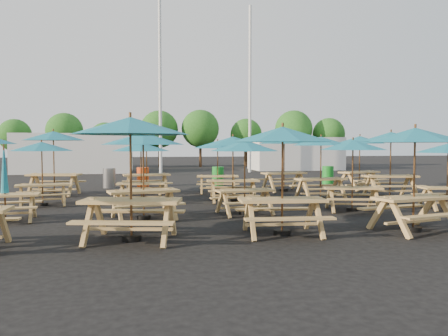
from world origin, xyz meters
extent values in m
plane|color=black|center=(0.00, 0.00, 0.00)|extent=(120.00, 120.00, 0.00)
cube|color=tan|center=(-6.55, -2.92, 0.68)|extent=(1.73, 0.85, 0.06)
cube|color=tan|center=(-6.47, -3.52, 0.42)|extent=(1.68, 0.44, 0.04)
cube|color=tan|center=(-6.62, -2.31, 0.42)|extent=(1.68, 0.44, 0.04)
cylinder|color=black|center=(-6.55, -2.92, 0.05)|extent=(0.33, 0.33, 0.09)
cylinder|color=brown|center=(-6.55, -2.92, 1.06)|extent=(0.04, 0.04, 2.13)
cone|color=#166B87|center=(-6.55, -2.92, 1.43)|extent=(0.20, 0.20, 1.39)
cube|color=tan|center=(-6.28, 0.02, 0.68)|extent=(1.74, 0.98, 0.05)
cube|color=tan|center=(-6.15, -0.57, 0.41)|extent=(1.66, 0.57, 0.04)
cube|color=tan|center=(-6.41, 0.61, 0.41)|extent=(1.66, 0.57, 0.04)
cylinder|color=black|center=(-6.28, 0.02, 0.05)|extent=(0.33, 0.33, 0.09)
cylinder|color=brown|center=(-6.28, 0.02, 1.05)|extent=(0.04, 0.04, 2.10)
cone|color=#166B87|center=(-6.28, 0.02, 1.94)|extent=(2.35, 2.35, 0.29)
cube|color=tan|center=(-6.51, 3.05, 0.82)|extent=(2.09, 1.11, 0.07)
cube|color=tan|center=(-6.64, 2.33, 0.50)|extent=(2.01, 0.62, 0.04)
cube|color=tan|center=(-6.39, 3.77, 0.50)|extent=(2.01, 0.62, 0.04)
cylinder|color=black|center=(-6.51, 3.05, 0.06)|extent=(0.40, 0.40, 0.11)
cylinder|color=brown|center=(-6.51, 3.05, 1.27)|extent=(0.05, 0.05, 2.54)
cone|color=#166B87|center=(-6.51, 3.05, 2.34)|extent=(2.76, 2.76, 0.35)
cube|color=tan|center=(-3.25, -5.82, 0.83)|extent=(2.14, 1.21, 0.07)
cube|color=tan|center=(-3.42, -6.55, 0.50)|extent=(2.03, 0.72, 0.04)
cube|color=tan|center=(-3.09, -5.10, 0.50)|extent=(2.03, 0.72, 0.04)
cylinder|color=black|center=(-3.25, -5.82, 0.06)|extent=(0.40, 0.40, 0.11)
cylinder|color=brown|center=(-3.25, -5.82, 1.29)|extent=(0.05, 0.05, 2.58)
cone|color=#166B87|center=(-3.25, -5.82, 2.37)|extent=(2.89, 2.89, 0.36)
cube|color=tan|center=(-3.02, -3.18, 0.75)|extent=(1.94, 1.13, 0.06)
cube|color=tan|center=(-2.85, -3.83, 0.46)|extent=(1.83, 0.69, 0.04)
cube|color=tan|center=(-3.18, -2.53, 0.46)|extent=(1.83, 0.69, 0.04)
cylinder|color=black|center=(-3.02, -3.18, 0.05)|extent=(0.37, 0.37, 0.10)
cylinder|color=brown|center=(-3.02, -3.18, 1.17)|extent=(0.04, 0.04, 2.33)
cone|color=#166B87|center=(-3.02, -3.18, 2.15)|extent=(2.66, 2.66, 0.32)
cube|color=tan|center=(-3.11, 0.15, 0.67)|extent=(1.68, 0.76, 0.05)
cube|color=tan|center=(-3.16, -0.45, 0.41)|extent=(1.64, 0.35, 0.04)
cube|color=tan|center=(-3.07, 0.74, 0.41)|extent=(1.64, 0.35, 0.04)
cylinder|color=black|center=(-3.11, 0.15, 0.05)|extent=(0.33, 0.33, 0.09)
cylinder|color=brown|center=(-3.11, 0.15, 1.04)|extent=(0.04, 0.04, 2.09)
cone|color=#166B87|center=(-3.11, 0.15, 1.92)|extent=(2.10, 2.10, 0.29)
cube|color=tan|center=(-2.93, 3.08, 0.77)|extent=(1.94, 0.94, 0.06)
cube|color=tan|center=(-2.85, 2.40, 0.47)|extent=(1.89, 0.47, 0.04)
cube|color=tan|center=(-3.01, 3.76, 0.47)|extent=(1.89, 0.47, 0.04)
cylinder|color=black|center=(-2.93, 3.08, 0.05)|extent=(0.37, 0.37, 0.10)
cylinder|color=brown|center=(-2.93, 3.08, 1.19)|extent=(0.05, 0.05, 2.39)
cone|color=#166B87|center=(-2.93, 3.08, 2.20)|extent=(2.49, 2.49, 0.33)
cube|color=tan|center=(0.00, -5.79, 0.77)|extent=(1.93, 0.86, 0.06)
cube|color=tan|center=(-0.05, -6.48, 0.47)|extent=(1.89, 0.39, 0.04)
cube|color=tan|center=(0.05, -5.10, 0.47)|extent=(1.89, 0.39, 0.04)
cylinder|color=black|center=(0.00, -5.79, 0.05)|extent=(0.38, 0.38, 0.10)
cylinder|color=brown|center=(0.00, -5.79, 1.20)|extent=(0.05, 0.05, 2.40)
cone|color=#166B87|center=(0.00, -5.79, 2.21)|extent=(2.40, 2.40, 0.33)
cube|color=tan|center=(-0.17, -2.84, 0.68)|extent=(1.74, 0.89, 0.06)
cube|color=tan|center=(-0.08, -3.44, 0.42)|extent=(1.68, 0.48, 0.04)
cube|color=tan|center=(-0.27, -2.24, 0.42)|extent=(1.68, 0.48, 0.04)
cylinder|color=black|center=(-0.17, -2.84, 0.05)|extent=(0.33, 0.33, 0.09)
cylinder|color=brown|center=(-0.17, -2.84, 1.06)|extent=(0.04, 0.04, 2.12)
cone|color=#166B87|center=(-0.17, -2.84, 1.96)|extent=(2.27, 2.27, 0.30)
cube|color=tan|center=(0.04, -0.05, 0.74)|extent=(1.85, 0.84, 0.06)
cube|color=tan|center=(-0.01, -0.71, 0.45)|extent=(1.81, 0.39, 0.04)
cube|color=tan|center=(0.09, 0.61, 0.45)|extent=(1.81, 0.39, 0.04)
cylinder|color=black|center=(0.04, -0.05, 0.05)|extent=(0.36, 0.36, 0.10)
cylinder|color=brown|center=(0.04, -0.05, 1.15)|extent=(0.04, 0.04, 2.30)
cone|color=#166B87|center=(0.04, -0.05, 2.12)|extent=(2.32, 2.32, 0.32)
cube|color=tan|center=(-0.04, 2.75, 0.70)|extent=(1.78, 0.89, 0.06)
cube|color=tan|center=(-0.13, 2.13, 0.43)|extent=(1.72, 0.47, 0.04)
cube|color=tan|center=(0.04, 3.36, 0.43)|extent=(1.72, 0.47, 0.04)
cylinder|color=black|center=(-0.04, 2.75, 0.05)|extent=(0.34, 0.34, 0.09)
cylinder|color=brown|center=(-0.04, 2.75, 1.09)|extent=(0.04, 0.04, 2.17)
cone|color=#166B87|center=(-0.04, 2.75, 2.00)|extent=(2.30, 2.30, 0.30)
cube|color=tan|center=(3.08, -5.95, 0.77)|extent=(1.98, 1.11, 0.06)
cube|color=tan|center=(3.23, -6.62, 0.47)|extent=(1.89, 0.65, 0.04)
cube|color=tan|center=(2.94, -5.28, 0.47)|extent=(1.89, 0.65, 0.04)
cylinder|color=black|center=(3.08, -5.95, 0.05)|extent=(0.37, 0.37, 0.10)
cylinder|color=brown|center=(3.08, -5.95, 1.20)|extent=(0.05, 0.05, 2.39)
cone|color=#166B87|center=(3.08, -5.95, 2.21)|extent=(2.67, 2.67, 0.33)
cube|color=tan|center=(3.16, -2.78, 0.69)|extent=(1.79, 1.02, 0.06)
cube|color=tan|center=(3.02, -3.38, 0.42)|extent=(1.70, 0.61, 0.04)
cube|color=tan|center=(3.30, -2.18, 0.42)|extent=(1.70, 0.61, 0.04)
cylinder|color=black|center=(3.16, -2.78, 0.05)|extent=(0.34, 0.34, 0.09)
cylinder|color=brown|center=(3.16, -2.78, 1.08)|extent=(0.04, 0.04, 2.16)
cone|color=#166B87|center=(3.16, -2.78, 1.99)|extent=(2.43, 2.43, 0.30)
cube|color=tan|center=(3.32, 0.04, 0.74)|extent=(1.85, 0.83, 0.06)
cube|color=tan|center=(3.37, -0.62, 0.45)|extent=(1.82, 0.38, 0.04)
cube|color=tan|center=(3.27, 0.70, 0.45)|extent=(1.82, 0.38, 0.04)
cylinder|color=black|center=(3.32, 0.04, 0.05)|extent=(0.36, 0.36, 0.10)
cylinder|color=brown|center=(3.32, 0.04, 1.15)|extent=(0.04, 0.04, 2.30)
cone|color=#166B87|center=(3.32, 0.04, 2.12)|extent=(2.32, 2.32, 0.32)
cube|color=tan|center=(2.91, 3.07, 0.77)|extent=(1.96, 0.99, 0.06)
cube|color=tan|center=(3.01, 2.39, 0.47)|extent=(1.89, 0.53, 0.04)
cube|color=tan|center=(2.81, 3.75, 0.47)|extent=(1.89, 0.53, 0.04)
cylinder|color=black|center=(2.91, 3.07, 0.05)|extent=(0.38, 0.38, 0.10)
cylinder|color=brown|center=(2.91, 3.07, 1.20)|extent=(0.05, 0.05, 2.40)
cone|color=#166B87|center=(2.91, 3.07, 2.21)|extent=(2.55, 2.55, 0.33)
cube|color=tan|center=(6.24, -2.93, 0.66)|extent=(1.67, 0.81, 0.05)
cube|color=tan|center=(6.31, -2.35, 0.40)|extent=(1.62, 0.41, 0.04)
cylinder|color=black|center=(6.24, -2.93, 0.04)|extent=(0.32, 0.32, 0.09)
cylinder|color=brown|center=(6.24, -2.93, 1.02)|extent=(0.04, 0.04, 2.05)
cone|color=#166B87|center=(6.24, -2.93, 1.89)|extent=(2.14, 2.14, 0.29)
cube|color=tan|center=(6.16, 0.15, 0.80)|extent=(2.03, 0.97, 0.07)
cube|color=tan|center=(6.08, -0.56, 0.49)|extent=(1.97, 0.48, 0.04)
cube|color=tan|center=(6.24, 0.86, 0.49)|extent=(1.97, 0.48, 0.04)
cylinder|color=black|center=(6.16, 0.15, 0.05)|extent=(0.39, 0.39, 0.11)
cylinder|color=brown|center=(6.16, 0.15, 1.25)|extent=(0.05, 0.05, 2.50)
cone|color=#166B87|center=(6.16, 0.15, 2.30)|extent=(2.59, 2.59, 0.35)
cube|color=tan|center=(6.40, 3.05, 0.77)|extent=(2.01, 1.30, 0.06)
cube|color=tan|center=(6.63, 2.40, 0.47)|extent=(1.86, 0.85, 0.04)
cube|color=tan|center=(6.18, 3.71, 0.47)|extent=(1.86, 0.85, 0.04)
cylinder|color=black|center=(6.40, 3.05, 0.05)|extent=(0.38, 0.38, 0.10)
cylinder|color=brown|center=(6.40, 3.05, 1.20)|extent=(0.05, 0.05, 2.40)
cone|color=#166B87|center=(6.40, 3.05, 2.21)|extent=(2.86, 2.86, 0.33)
cylinder|color=gray|center=(-4.64, 5.81, 0.46)|extent=(0.57, 0.57, 0.91)
cylinder|color=#EA400D|center=(-3.10, 6.23, 0.46)|extent=(0.57, 0.57, 0.91)
cylinder|color=#188524|center=(0.53, 6.16, 0.46)|extent=(0.57, 0.57, 0.91)
cylinder|color=#188524|center=(6.17, 5.92, 0.46)|extent=(0.57, 0.57, 0.91)
cylinder|color=silver|center=(-2.00, 14.00, 6.00)|extent=(0.20, 0.20, 12.00)
cylinder|color=silver|center=(4.50, 16.00, 6.00)|extent=(0.20, 0.20, 12.00)
cube|color=silver|center=(-8.00, 18.00, 1.40)|extent=(8.00, 4.00, 2.80)
cube|color=silver|center=(9.00, 19.00, 1.30)|extent=(7.00, 4.00, 2.60)
cylinder|color=#382314|center=(-14.07, 25.25, 0.96)|extent=(0.24, 0.24, 1.92)
sphere|color=#1E5919|center=(-14.07, 25.25, 2.84)|extent=(2.80, 2.80, 2.80)
cylinder|color=#382314|center=(-9.74, 23.90, 1.07)|extent=(0.24, 0.24, 2.14)
sphere|color=#1E5919|center=(-9.74, 23.90, 3.16)|extent=(3.11, 3.11, 3.11)
cylinder|color=#382314|center=(-6.39, 23.65, 0.89)|extent=(0.24, 0.24, 1.78)
sphere|color=#1E5919|center=(-6.39, 23.65, 2.63)|extent=(2.59, 2.59, 2.59)
cylinder|color=#382314|center=(-1.75, 24.72, 1.16)|extent=(0.24, 0.24, 2.31)
sphere|color=#1E5919|center=(-1.75, 24.72, 3.41)|extent=(3.36, 3.36, 3.36)
cylinder|color=#382314|center=(1.90, 24.26, 1.17)|extent=(0.24, 0.24, 2.35)
sphere|color=#1E5919|center=(1.90, 24.26, 3.47)|extent=(3.41, 3.41, 3.41)
cylinder|color=#382314|center=(6.22, 24.67, 1.01)|extent=(0.24, 0.24, 2.02)
sphere|color=#1E5919|center=(6.22, 24.67, 2.98)|extent=(2.94, 2.94, 2.94)
cylinder|color=#382314|center=(10.23, 22.90, 1.16)|extent=(0.24, 0.24, 2.32)
sphere|color=#1E5919|center=(10.23, 22.90, 3.43)|extent=(3.38, 3.38, 3.38)
cylinder|color=#382314|center=(13.63, 22.92, 1.02)|extent=(0.24, 0.24, 2.03)
sphere|color=#1E5919|center=(13.63, 22.92, 3.00)|extent=(2.95, 2.95, 2.95)
camera|label=1|loc=(-2.94, -14.96, 1.98)|focal=35.00mm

